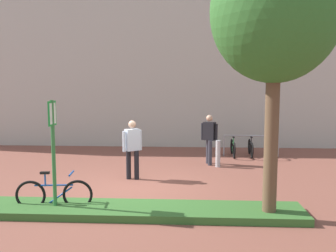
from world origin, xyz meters
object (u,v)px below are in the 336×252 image
object	(u,v)px
bike_rack_cluster	(251,147)
person_shirt_blue	(132,146)
tree_sidewalk	(275,13)
bollard_steel	(218,154)
bike_at_sign	(54,194)
parking_sign_post	(53,140)
person_suited_navy	(209,136)

from	to	relation	value
bike_rack_cluster	person_shirt_blue	distance (m)	5.47
tree_sidewalk	bollard_steel	size ratio (longest dim) A/B	6.17
bike_at_sign	parking_sign_post	bearing A→B (deg)	-64.91
tree_sidewalk	bike_at_sign	distance (m)	5.95
bike_at_sign	person_suited_navy	size ratio (longest dim) A/B	0.97
bollard_steel	bike_at_sign	bearing A→B (deg)	-131.62
tree_sidewalk	bike_rack_cluster	bearing A→B (deg)	83.60
parking_sign_post	bollard_steel	distance (m)	6.10
tree_sidewalk	person_shirt_blue	bearing A→B (deg)	137.86
tree_sidewalk	bollard_steel	bearing A→B (deg)	98.11
tree_sidewalk	person_suited_navy	distance (m)	6.06
parking_sign_post	bollard_steel	size ratio (longest dim) A/B	2.69
tree_sidewalk	bike_rack_cluster	size ratio (longest dim) A/B	2.63
bollard_steel	person_suited_navy	distance (m)	0.72
bike_at_sign	person_shirt_blue	distance (m)	3.06
tree_sidewalk	person_suited_navy	world-z (taller)	tree_sidewalk
parking_sign_post	person_suited_navy	bearing A→B (deg)	54.47
bike_at_sign	bike_rack_cluster	xyz separation A→B (m)	(5.34, 6.34, -0.00)
bollard_steel	person_suited_navy	size ratio (longest dim) A/B	0.52
tree_sidewalk	parking_sign_post	xyz separation A→B (m)	(-4.51, 0.10, -2.54)
bike_at_sign	bike_rack_cluster	distance (m)	8.29
bollard_steel	person_suited_navy	bearing A→B (deg)	124.67
person_suited_navy	bike_rack_cluster	bearing A→B (deg)	42.05
parking_sign_post	person_suited_navy	distance (m)	6.17
bike_rack_cluster	person_suited_navy	size ratio (longest dim) A/B	1.23
tree_sidewalk	bike_rack_cluster	distance (m)	7.65
person_shirt_blue	parking_sign_post	bearing A→B (deg)	-113.27
person_shirt_blue	person_suited_navy	bearing A→B (deg)	42.34
bike_at_sign	person_suited_navy	distance (m)	6.08
tree_sidewalk	bike_rack_cluster	world-z (taller)	tree_sidewalk
bike_rack_cluster	person_suited_navy	xyz separation A→B (m)	(-1.69, -1.52, 0.63)
tree_sidewalk	person_suited_navy	size ratio (longest dim) A/B	3.23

